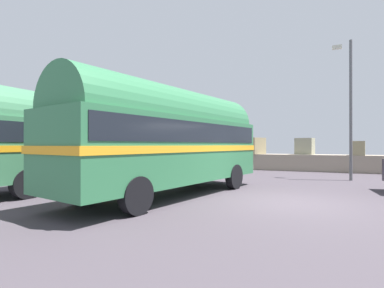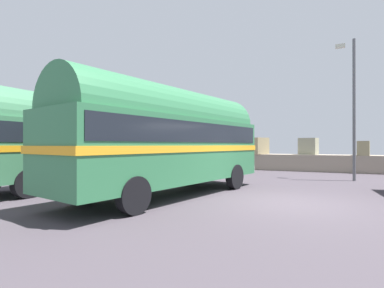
% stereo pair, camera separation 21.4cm
% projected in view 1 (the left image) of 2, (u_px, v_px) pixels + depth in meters
% --- Properties ---
extents(ground, '(32.00, 26.00, 0.02)m').
position_uv_depth(ground, '(289.00, 203.00, 8.65)').
color(ground, '#423B42').
extents(breakwater, '(31.36, 2.40, 2.50)m').
position_uv_depth(breakwater, '(295.00, 159.00, 19.72)').
color(breakwater, gray).
rests_on(breakwater, ground).
extents(vintage_coach, '(4.24, 8.90, 3.70)m').
position_uv_depth(vintage_coach, '(170.00, 136.00, 9.88)').
color(vintage_coach, black).
rests_on(vintage_coach, ground).
extents(second_coach, '(2.84, 8.69, 3.70)m').
position_uv_depth(second_coach, '(68.00, 138.00, 12.08)').
color(second_coach, black).
rests_on(second_coach, ground).
extents(lamp_post, '(0.85, 0.77, 6.85)m').
position_uv_depth(lamp_post, '(349.00, 102.00, 14.12)').
color(lamp_post, '#5B5B60').
rests_on(lamp_post, ground).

